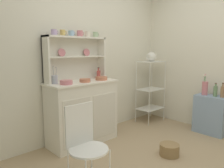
{
  "coord_description": "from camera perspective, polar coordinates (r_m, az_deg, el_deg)",
  "views": [
    {
      "loc": [
        -2.07,
        -1.15,
        1.34
      ],
      "look_at": [
        0.07,
        1.12,
        0.86
      ],
      "focal_mm": 35.28,
      "sensor_mm": 36.0,
      "label": 1
    }
  ],
  "objects": [
    {
      "name": "porcelain_teapot",
      "position": [
        4.11,
        10.16,
        7.0
      ],
      "size": [
        0.26,
        0.17,
        0.19
      ],
      "color": "white",
      "rests_on": "bakers_rack"
    },
    {
      "name": "bowl_mixing_large",
      "position": [
        2.9,
        -11.79,
        0.45
      ],
      "size": [
        0.16,
        0.16,
        0.05
      ],
      "primitive_type": "cylinder",
      "color": "#D17A84",
      "rests_on": "hutch_cabinet"
    },
    {
      "name": "flower_vase",
      "position": [
        3.87,
        22.93,
        -0.86
      ],
      "size": [
        0.09,
        0.09,
        0.34
      ],
      "color": "#D17A84",
      "rests_on": "side_shelf_blue"
    },
    {
      "name": "wire_chair",
      "position": [
        2.1,
        -7.05,
        -14.36
      ],
      "size": [
        0.36,
        0.36,
        0.85
      ],
      "rotation": [
        0.0,
        0.0,
        -0.53
      ],
      "color": "white",
      "rests_on": "ground"
    },
    {
      "name": "jam_bottle",
      "position": [
        3.41,
        -3.5,
        2.57
      ],
      "size": [
        0.06,
        0.06,
        0.17
      ],
      "color": "#B74C47",
      "rests_on": "hutch_cabinet"
    },
    {
      "name": "oil_bottle",
      "position": [
        3.82,
        25.21,
        -1.63
      ],
      "size": [
        0.06,
        0.06,
        0.21
      ],
      "color": "#6B8C60",
      "rests_on": "side_shelf_blue"
    },
    {
      "name": "cup_gold_1",
      "position": [
        3.09,
        -12.63,
        12.82
      ],
      "size": [
        0.08,
        0.07,
        0.08
      ],
      "color": "#DBB760",
      "rests_on": "hutch_shelf_unit"
    },
    {
      "name": "vinegar_bottle",
      "position": [
        3.78,
        26.7,
        -1.76
      ],
      "size": [
        0.06,
        0.06,
        0.23
      ],
      "color": "#99704C",
      "rests_on": "side_shelf_blue"
    },
    {
      "name": "cup_sage_5",
      "position": [
        3.41,
        -4.28,
        12.62
      ],
      "size": [
        0.09,
        0.07,
        0.08
      ],
      "color": "#9EB78E",
      "rests_on": "hutch_shelf_unit"
    },
    {
      "name": "side_shelf_blue",
      "position": [
        3.92,
        24.17,
        -7.24
      ],
      "size": [
        0.28,
        0.48,
        0.62
      ],
      "primitive_type": "cube",
      "color": "#849EBC",
      "rests_on": "ground"
    },
    {
      "name": "bowl_cream_small",
      "position": [
        3.25,
        -2.77,
        1.49
      ],
      "size": [
        0.17,
        0.17,
        0.05
      ],
      "primitive_type": "cylinder",
      "color": "#C67556",
      "rests_on": "hutch_cabinet"
    },
    {
      "name": "cup_rose_3",
      "position": [
        3.24,
        -8.31,
        12.8
      ],
      "size": [
        0.1,
        0.08,
        0.09
      ],
      "color": "#D17A84",
      "rests_on": "hutch_shelf_unit"
    },
    {
      "name": "bowl_floral_medium",
      "position": [
        3.06,
        -7.02,
        0.94
      ],
      "size": [
        0.15,
        0.15,
        0.05
      ],
      "primitive_type": "cylinder",
      "color": "#C67556",
      "rests_on": "hutch_cabinet"
    },
    {
      "name": "wall_back",
      "position": [
        3.47,
        -6.65,
        7.27
      ],
      "size": [
        3.84,
        0.05,
        2.5
      ],
      "primitive_type": "cube",
      "color": "silver",
      "rests_on": "ground"
    },
    {
      "name": "utensil_jar",
      "position": [
        2.98,
        -14.63,
        1.18
      ],
      "size": [
        0.08,
        0.08,
        0.24
      ],
      "color": "#B2B7C6",
      "rests_on": "hutch_cabinet"
    },
    {
      "name": "bakers_rack",
      "position": [
        4.16,
        9.98,
        -0.45
      ],
      "size": [
        0.49,
        0.33,
        1.13
      ],
      "color": "silver",
      "rests_on": "ground"
    },
    {
      "name": "cup_cream_4",
      "position": [
        3.32,
        -6.3,
        12.69
      ],
      "size": [
        0.1,
        0.08,
        0.08
      ],
      "color": "silver",
      "rests_on": "hutch_shelf_unit"
    },
    {
      "name": "cup_lilac_0",
      "position": [
        3.03,
        -14.79,
        12.81
      ],
      "size": [
        0.09,
        0.08,
        0.08
      ],
      "color": "#B79ECC",
      "rests_on": "hutch_shelf_unit"
    },
    {
      "name": "hutch_cabinet",
      "position": [
        3.22,
        -7.65,
        -7.1
      ],
      "size": [
        1.03,
        0.45,
        0.9
      ],
      "color": "white",
      "rests_on": "ground"
    },
    {
      "name": "hutch_shelf_unit",
      "position": [
        3.23,
        -9.64,
        7.44
      ],
      "size": [
        0.96,
        0.18,
        0.63
      ],
      "color": "silver",
      "rests_on": "hutch_cabinet"
    },
    {
      "name": "cup_sky_2",
      "position": [
        3.16,
        -10.51,
        12.76
      ],
      "size": [
        0.09,
        0.08,
        0.08
      ],
      "color": "#8EB2D1",
      "rests_on": "hutch_shelf_unit"
    },
    {
      "name": "floor_basket",
      "position": [
        3.03,
        14.65,
        -16.16
      ],
      "size": [
        0.25,
        0.25,
        0.15
      ],
      "primitive_type": "cylinder",
      "color": "#93754C",
      "rests_on": "ground"
    }
  ]
}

